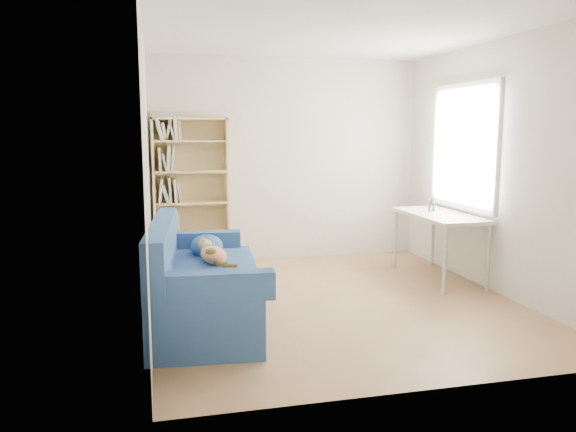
# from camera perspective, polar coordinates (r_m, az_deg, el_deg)

# --- Properties ---
(ground) EXTENTS (4.00, 4.00, 0.00)m
(ground) POSITION_cam_1_polar(r_m,az_deg,el_deg) (5.66, 4.61, -8.58)
(ground) COLOR olive
(ground) RESTS_ON ground
(room_shell) EXTENTS (3.54, 4.04, 2.62)m
(room_shell) POSITION_cam_1_polar(r_m,az_deg,el_deg) (5.48, 5.71, 8.20)
(room_shell) COLOR silver
(room_shell) RESTS_ON ground
(sofa) EXTENTS (1.04, 1.92, 0.91)m
(sofa) POSITION_cam_1_polar(r_m,az_deg,el_deg) (4.99, -8.93, -6.95)
(sofa) COLOR navy
(sofa) RESTS_ON ground
(bookshelf) EXTENTS (0.92, 0.29, 1.84)m
(bookshelf) POSITION_cam_1_polar(r_m,az_deg,el_deg) (7.04, -9.80, 1.77)
(bookshelf) COLOR tan
(bookshelf) RESTS_ON ground
(desk) EXTENTS (0.60, 1.30, 0.75)m
(desk) POSITION_cam_1_polar(r_m,az_deg,el_deg) (6.57, 15.12, -0.34)
(desk) COLOR silver
(desk) RESTS_ON ground
(pen_cup) EXTENTS (0.09, 0.09, 0.17)m
(pen_cup) POSITION_cam_1_polar(r_m,az_deg,el_deg) (6.73, 14.38, 1.02)
(pen_cup) COLOR white
(pen_cup) RESTS_ON desk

